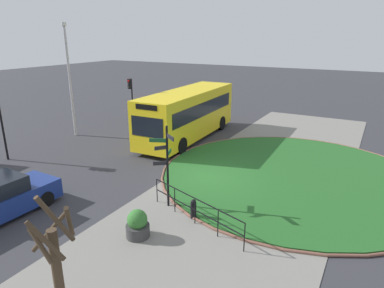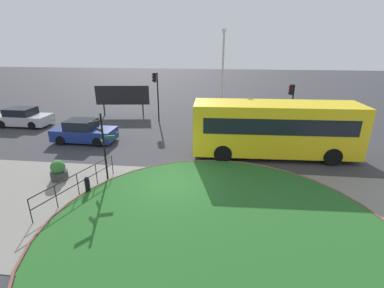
% 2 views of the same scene
% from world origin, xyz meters
% --- Properties ---
extents(ground, '(120.00, 120.00, 0.00)m').
position_xyz_m(ground, '(0.00, 0.00, 0.00)').
color(ground, '#333338').
extents(sidewalk_paving, '(32.00, 7.69, 0.02)m').
position_xyz_m(sidewalk_paving, '(0.00, -2.15, 0.01)').
color(sidewalk_paving, gray).
rests_on(sidewalk_paving, ground).
extents(grass_island, '(12.58, 12.58, 0.10)m').
position_xyz_m(grass_island, '(2.30, -3.50, 0.05)').
color(grass_island, '#235B23').
rests_on(grass_island, ground).
extents(grass_kerb_ring, '(12.89, 12.89, 0.11)m').
position_xyz_m(grass_kerb_ring, '(2.30, -3.50, 0.06)').
color(grass_kerb_ring, brown).
rests_on(grass_kerb_ring, ground).
extents(signpost_directional, '(0.95, 1.17, 3.35)m').
position_xyz_m(signpost_directional, '(-3.28, 0.17, 1.97)').
color(signpost_directional, black).
rests_on(signpost_directional, ground).
extents(bollard_foreground, '(0.22, 0.22, 0.78)m').
position_xyz_m(bollard_foreground, '(-3.61, -1.22, 0.40)').
color(bollard_foreground, black).
rests_on(bollard_foreground, ground).
extents(railing_grass_edge, '(1.46, 4.37, 1.04)m').
position_xyz_m(railing_grass_edge, '(-3.91, -1.45, 0.67)').
color(railing_grass_edge, black).
rests_on(railing_grass_edge, ground).
extents(bus_yellow, '(9.43, 2.81, 3.17)m').
position_xyz_m(bus_yellow, '(5.32, 4.18, 1.70)').
color(bus_yellow, yellow).
rests_on(bus_yellow, ground).
extents(car_near_lane, '(4.14, 1.87, 1.54)m').
position_xyz_m(car_near_lane, '(-6.97, 5.21, 0.70)').
color(car_near_lane, navy).
rests_on(car_near_lane, ground).
extents(traffic_light_far, '(0.49, 0.27, 3.31)m').
position_xyz_m(traffic_light_far, '(7.56, 10.71, 2.44)').
color(traffic_light_far, black).
rests_on(traffic_light_far, ground).
extents(lamppost_tall, '(0.32, 0.32, 7.34)m').
position_xyz_m(lamppost_tall, '(2.15, 11.29, 3.96)').
color(lamppost_tall, '#B7B7BC').
rests_on(lamppost_tall, ground).
extents(planter_near_signpost, '(0.81, 0.81, 1.01)m').
position_xyz_m(planter_near_signpost, '(-5.60, -0.17, 0.46)').
color(planter_near_signpost, '#383838').
rests_on(planter_near_signpost, ground).
extents(street_tree_bare, '(1.16, 1.26, 3.53)m').
position_xyz_m(street_tree_bare, '(-9.30, -0.84, 1.66)').
color(street_tree_bare, '#423323').
rests_on(street_tree_bare, ground).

